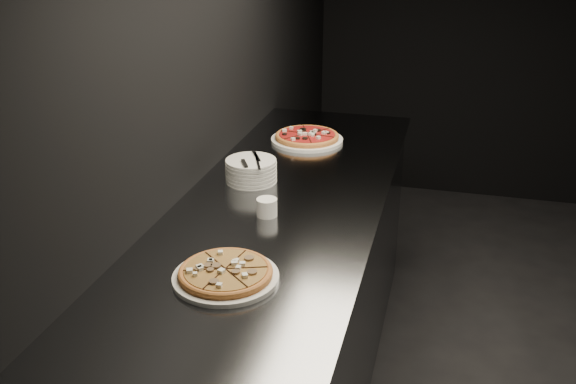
% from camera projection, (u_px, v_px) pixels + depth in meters
% --- Properties ---
extents(wall_left, '(0.02, 5.00, 2.80)m').
position_uv_depth(wall_left, '(178.00, 67.00, 2.24)').
color(wall_left, black).
rests_on(wall_left, floor).
extents(counter, '(0.74, 2.44, 0.92)m').
position_uv_depth(counter, '(281.00, 309.00, 2.53)').
color(counter, slate).
rests_on(counter, floor).
extents(pizza_mushroom, '(0.35, 0.35, 0.04)m').
position_uv_depth(pizza_mushroom, '(226.00, 274.00, 1.85)').
color(pizza_mushroom, silver).
rests_on(pizza_mushroom, counter).
extents(pizza_tomato, '(0.34, 0.34, 0.04)m').
position_uv_depth(pizza_tomato, '(307.00, 137.00, 2.98)').
color(pizza_tomato, silver).
rests_on(pizza_tomato, counter).
extents(plate_stack, '(0.20, 0.20, 0.09)m').
position_uv_depth(plate_stack, '(251.00, 170.00, 2.53)').
color(plate_stack, silver).
rests_on(plate_stack, counter).
extents(cutlery, '(0.09, 0.21, 0.01)m').
position_uv_depth(cutlery, '(252.00, 161.00, 2.49)').
color(cutlery, silver).
rests_on(cutlery, plate_stack).
extents(ramekin, '(0.07, 0.07, 0.06)m').
position_uv_depth(ramekin, '(267.00, 207.00, 2.24)').
color(ramekin, silver).
rests_on(ramekin, counter).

